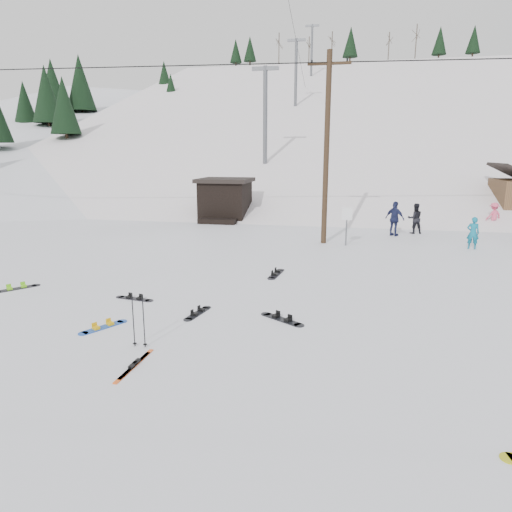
# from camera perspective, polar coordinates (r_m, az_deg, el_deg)

# --- Properties ---
(ground) EXTENTS (200.00, 200.00, 0.00)m
(ground) POSITION_cam_1_polar(r_m,az_deg,el_deg) (10.17, -8.38, -12.98)
(ground) COLOR silver
(ground) RESTS_ON ground
(ski_slope) EXTENTS (60.00, 85.24, 65.97)m
(ski_slope) POSITION_cam_1_polar(r_m,az_deg,el_deg) (65.73, 8.56, -1.81)
(ski_slope) COLOR white
(ski_slope) RESTS_ON ground
(ridge_left) EXTENTS (47.54, 95.03, 58.38)m
(ridge_left) POSITION_cam_1_polar(r_m,az_deg,el_deg) (70.56, -22.40, -0.81)
(ridge_left) COLOR silver
(ridge_left) RESTS_ON ground
(treeline_left) EXTENTS (20.00, 64.00, 10.00)m
(treeline_left) POSITION_cam_1_polar(r_m,az_deg,el_deg) (61.38, -25.88, 7.41)
(treeline_left) COLOR black
(treeline_left) RESTS_ON ground
(treeline_crest) EXTENTS (50.00, 6.00, 10.00)m
(treeline_crest) POSITION_cam_1_polar(r_m,az_deg,el_deg) (94.73, 9.94, 9.93)
(treeline_crest) COLOR black
(treeline_crest) RESTS_ON ski_slope
(utility_pole) EXTENTS (2.00, 0.26, 9.00)m
(utility_pole) POSITION_cam_1_polar(r_m,az_deg,el_deg) (22.61, 8.82, 13.35)
(utility_pole) COLOR #3A2819
(utility_pole) RESTS_ON ground
(trail_sign) EXTENTS (0.50, 0.09, 1.85)m
(trail_sign) POSITION_cam_1_polar(r_m,az_deg,el_deg) (22.37, 11.28, 4.51)
(trail_sign) COLOR #595B60
(trail_sign) RESTS_ON ground
(lift_hut) EXTENTS (3.40, 4.10, 2.75)m
(lift_hut) POSITION_cam_1_polar(r_m,az_deg,el_deg) (30.80, -3.87, 7.10)
(lift_hut) COLOR black
(lift_hut) RESTS_ON ground
(lift_tower_near) EXTENTS (2.20, 0.36, 8.00)m
(lift_tower_near) POSITION_cam_1_polar(r_m,az_deg,el_deg) (39.40, 1.17, 17.82)
(lift_tower_near) COLOR #595B60
(lift_tower_near) RESTS_ON ski_slope
(lift_tower_mid) EXTENTS (2.20, 0.36, 8.00)m
(lift_tower_mid) POSITION_cam_1_polar(r_m,az_deg,el_deg) (59.85, 5.02, 22.31)
(lift_tower_mid) COLOR #595B60
(lift_tower_mid) RESTS_ON ski_slope
(lift_tower_far) EXTENTS (2.20, 0.36, 8.00)m
(lift_tower_far) POSITION_cam_1_polar(r_m,az_deg,el_deg) (80.60, 6.99, 24.47)
(lift_tower_far) COLOR #595B60
(lift_tower_far) RESTS_ON ski_slope
(hero_snowboard) EXTENTS (0.80, 1.22, 0.10)m
(hero_snowboard) POSITION_cam_1_polar(r_m,az_deg,el_deg) (12.50, -18.55, -8.38)
(hero_snowboard) COLOR blue
(hero_snowboard) RESTS_ON ground
(hero_skis) EXTENTS (0.14, 1.62, 0.08)m
(hero_skis) POSITION_cam_1_polar(r_m,az_deg,el_deg) (10.22, -14.95, -13.01)
(hero_skis) COLOR #CD4A15
(hero_skis) RESTS_ON ground
(ski_poles) EXTENTS (0.35, 0.09, 1.27)m
(ski_poles) POSITION_cam_1_polar(r_m,az_deg,el_deg) (10.90, -14.48, -7.75)
(ski_poles) COLOR black
(ski_poles) RESTS_ON ground
(board_scatter_a) EXTENTS (1.29, 0.40, 0.09)m
(board_scatter_a) POSITION_cam_1_polar(r_m,az_deg,el_deg) (14.57, -14.95, -5.14)
(board_scatter_a) COLOR black
(board_scatter_a) RESTS_ON ground
(board_scatter_b) EXTENTS (0.44, 1.29, 0.09)m
(board_scatter_b) POSITION_cam_1_polar(r_m,az_deg,el_deg) (12.95, -7.30, -7.07)
(board_scatter_b) COLOR black
(board_scatter_b) RESTS_ON ground
(board_scatter_c) EXTENTS (0.99, 1.22, 0.10)m
(board_scatter_c) POSITION_cam_1_polar(r_m,az_deg,el_deg) (17.05, -27.73, -3.58)
(board_scatter_c) COLOR black
(board_scatter_c) RESTS_ON ground
(board_scatter_d) EXTENTS (1.27, 0.93, 0.10)m
(board_scatter_d) POSITION_cam_1_polar(r_m,az_deg,el_deg) (12.41, 3.27, -7.87)
(board_scatter_d) COLOR black
(board_scatter_d) RESTS_ON ground
(board_scatter_f) EXTENTS (0.43, 1.57, 0.11)m
(board_scatter_f) POSITION_cam_1_polar(r_m,az_deg,el_deg) (16.88, 2.52, -2.23)
(board_scatter_f) COLOR black
(board_scatter_f) RESTS_ON ground
(skier_teal) EXTENTS (0.59, 0.42, 1.51)m
(skier_teal) POSITION_cam_1_polar(r_m,az_deg,el_deg) (23.51, 25.49, 2.62)
(skier_teal) COLOR #0D6C8A
(skier_teal) RESTS_ON ground
(skier_dark) EXTENTS (0.93, 0.78, 1.68)m
(skier_dark) POSITION_cam_1_polar(r_m,az_deg,el_deg) (26.85, 19.25, 4.45)
(skier_dark) COLOR black
(skier_dark) RESTS_ON ground
(skier_pink) EXTENTS (1.13, 0.96, 1.52)m
(skier_pink) POSITION_cam_1_polar(r_m,az_deg,el_deg) (30.62, 27.57, 4.51)
(skier_pink) COLOR #E25073
(skier_pink) RESTS_ON ground
(skier_navy) EXTENTS (1.16, 0.99, 1.87)m
(skier_navy) POSITION_cam_1_polar(r_m,az_deg,el_deg) (25.70, 16.95, 4.48)
(skier_navy) COLOR #1C2146
(skier_navy) RESTS_ON ground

